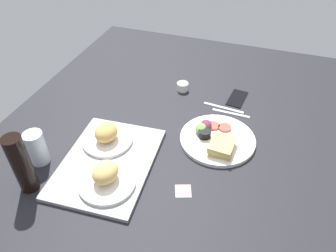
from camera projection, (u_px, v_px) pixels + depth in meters
ground_plane at (173, 140)px, 134.45cm from camera, size 190.00×150.00×3.00cm
serving_tray at (108, 162)px, 121.76cm from camera, size 47.01×35.79×1.60cm
bread_plate_near at (106, 177)px, 111.31cm from camera, size 20.11×20.11×8.37cm
bread_plate_far at (107, 136)px, 127.74cm from camera, size 20.36×20.36×8.34cm
plate_with_salad at (216, 139)px, 130.69cm from camera, size 30.76×30.76×5.40cm
drinking_glass at (37, 148)px, 119.14cm from camera, size 7.17×7.17×13.62cm
soda_bottle at (21, 164)px, 106.27cm from camera, size 6.40×6.40×23.26cm
espresso_cup at (183, 87)px, 159.35cm from camera, size 5.60×5.60×4.00cm
fork at (231, 113)px, 145.90cm from camera, size 1.90×17.03×0.50cm
knife at (224, 107)px, 149.06cm from camera, size 3.25×19.05×0.50cm
cell_phone at (237, 98)px, 154.60cm from camera, size 15.13×8.79×0.80cm
sticky_note at (183, 191)px, 112.32cm from camera, size 7.15×7.15×0.12cm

